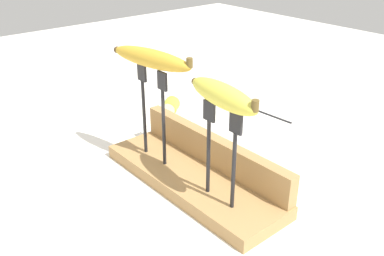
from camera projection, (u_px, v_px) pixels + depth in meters
The scene contains 9 objects.
ground_plane at pixel (192, 185), 0.87m from camera, with size 3.00×3.00×0.00m, color white.
wooden_board at pixel (192, 179), 0.86m from camera, with size 0.41×0.14×0.03m, color #A87F4C.
board_backstop at pixel (213, 150), 0.87m from camera, with size 0.41×0.02×0.06m, color #A87F4C.
fork_stand_left at pixel (153, 106), 0.86m from camera, with size 0.09×0.01×0.20m.
fork_stand_right at pixel (221, 146), 0.73m from camera, with size 0.09×0.01×0.18m.
banana_raised_left at pixel (151, 58), 0.82m from camera, with size 0.20×0.07×0.04m.
banana_raised_right at pixel (223, 95), 0.69m from camera, with size 0.17×0.06×0.04m.
fork_fallen_near at pixel (257, 109), 1.20m from camera, with size 0.18×0.03×0.01m.
banana_chunk_near at pixel (170, 107), 1.18m from camera, with size 0.07×0.07×0.04m.
Camera 1 is at (0.56, -0.47, 0.48)m, focal length 40.15 mm.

